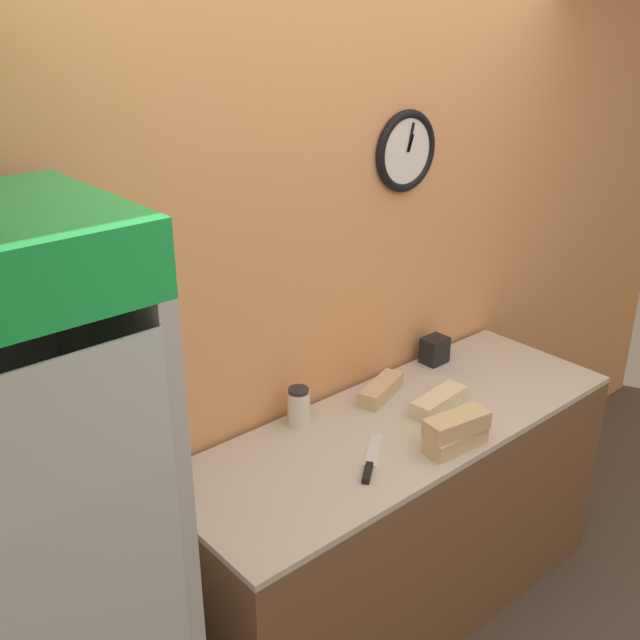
% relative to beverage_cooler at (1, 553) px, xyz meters
% --- Properties ---
extents(wall_back, '(5.20, 0.09, 2.70)m').
position_rel_beverage_cooler_xyz_m(wall_back, '(1.49, 0.34, 0.25)').
color(wall_back, tan).
rests_on(wall_back, ground_plane).
extents(prep_counter, '(1.90, 0.67, 0.92)m').
position_rel_beverage_cooler_xyz_m(prep_counter, '(1.49, -0.04, -0.64)').
color(prep_counter, brown).
rests_on(prep_counter, ground_plane).
extents(beverage_cooler, '(0.73, 0.69, 2.02)m').
position_rel_beverage_cooler_xyz_m(beverage_cooler, '(0.00, 0.00, 0.00)').
color(beverage_cooler, '#B2B7BC').
rests_on(beverage_cooler, ground_plane).
extents(sandwich_stack_bottom, '(0.25, 0.12, 0.07)m').
position_rel_beverage_cooler_xyz_m(sandwich_stack_bottom, '(1.51, -0.29, -0.15)').
color(sandwich_stack_bottom, tan).
rests_on(sandwich_stack_bottom, prep_counter).
extents(sandwich_stack_middle, '(0.26, 0.13, 0.07)m').
position_rel_beverage_cooler_xyz_m(sandwich_stack_middle, '(1.51, -0.29, -0.08)').
color(sandwich_stack_middle, tan).
rests_on(sandwich_stack_middle, sandwich_stack_bottom).
extents(sandwich_flat_left, '(0.27, 0.12, 0.07)m').
position_rel_beverage_cooler_xyz_m(sandwich_flat_left, '(1.67, -0.06, -0.15)').
color(sandwich_flat_left, beige).
rests_on(sandwich_flat_left, prep_counter).
extents(sandwich_flat_right, '(0.27, 0.16, 0.06)m').
position_rel_beverage_cooler_xyz_m(sandwich_flat_right, '(1.57, 0.16, -0.15)').
color(sandwich_flat_right, tan).
rests_on(sandwich_flat_right, prep_counter).
extents(chefs_knife, '(0.27, 0.22, 0.02)m').
position_rel_beverage_cooler_xyz_m(chefs_knife, '(1.19, -0.16, -0.17)').
color(chefs_knife, silver).
rests_on(chefs_knife, prep_counter).
extents(condiment_jar, '(0.09, 0.09, 0.15)m').
position_rel_beverage_cooler_xyz_m(condiment_jar, '(1.18, 0.22, -0.11)').
color(condiment_jar, silver).
rests_on(condiment_jar, prep_counter).
extents(napkin_dispenser, '(0.11, 0.09, 0.12)m').
position_rel_beverage_cooler_xyz_m(napkin_dispenser, '(1.98, 0.23, -0.12)').
color(napkin_dispenser, black).
rests_on(napkin_dispenser, prep_counter).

